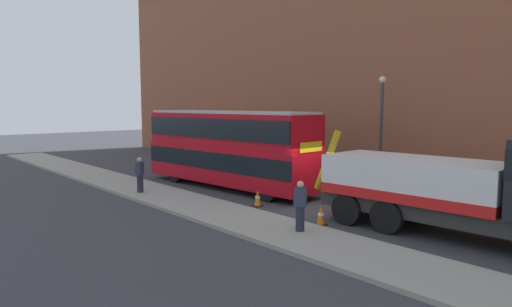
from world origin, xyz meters
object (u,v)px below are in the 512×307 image
(pedestrian_onlooker, at_px, (140,175))
(traffic_cone_midway, at_px, (321,216))
(double_decker_bus, at_px, (228,146))
(recovery_tow_truck, at_px, (467,187))
(pedestrian_bystander, at_px, (300,207))
(traffic_cone_near_bus, at_px, (258,199))
(street_lamp, at_px, (381,123))

(pedestrian_onlooker, xyz_separation_m, traffic_cone_midway, (9.35, 2.40, -0.64))
(double_decker_bus, bearing_deg, recovery_tow_truck, -3.49)
(pedestrian_bystander, relative_size, traffic_cone_midway, 2.38)
(recovery_tow_truck, xyz_separation_m, pedestrian_bystander, (-3.92, -3.65, -0.77))
(pedestrian_bystander, bearing_deg, pedestrian_onlooker, 65.67)
(pedestrian_onlooker, distance_m, traffic_cone_midway, 9.67)
(traffic_cone_near_bus, distance_m, street_lamp, 8.15)
(traffic_cone_midway, bearing_deg, traffic_cone_near_bus, 175.65)
(double_decker_bus, bearing_deg, pedestrian_bystander, -26.61)
(recovery_tow_truck, bearing_deg, street_lamp, 137.07)
(pedestrian_bystander, xyz_separation_m, street_lamp, (-2.89, 9.22, 2.49))
(street_lamp, bearing_deg, double_decker_bus, -135.18)
(recovery_tow_truck, height_order, double_decker_bus, double_decker_bus)
(recovery_tow_truck, relative_size, pedestrian_onlooker, 5.97)
(traffic_cone_midway, distance_m, street_lamp, 8.68)
(double_decker_bus, height_order, traffic_cone_near_bus, double_decker_bus)
(double_decker_bus, xyz_separation_m, traffic_cone_midway, (8.15, -2.09, -1.89))
(traffic_cone_near_bus, distance_m, traffic_cone_midway, 3.80)
(street_lamp, bearing_deg, pedestrian_onlooker, -124.09)
(pedestrian_onlooker, bearing_deg, double_decker_bus, 44.80)
(double_decker_bus, distance_m, street_lamp, 8.05)
(traffic_cone_midway, relative_size, street_lamp, 0.12)
(recovery_tow_truck, relative_size, traffic_cone_midway, 14.18)
(double_decker_bus, xyz_separation_m, street_lamp, (5.64, 5.61, 1.24))
(pedestrian_bystander, xyz_separation_m, traffic_cone_midway, (-0.38, 1.52, -0.64))
(traffic_cone_midway, bearing_deg, double_decker_bus, 165.60)
(pedestrian_onlooker, height_order, traffic_cone_near_bus, pedestrian_onlooker)
(pedestrian_onlooker, bearing_deg, street_lamp, 25.57)
(double_decker_bus, relative_size, traffic_cone_midway, 15.49)
(pedestrian_onlooker, xyz_separation_m, street_lamp, (6.83, 10.10, 2.49))
(recovery_tow_truck, height_order, pedestrian_bystander, recovery_tow_truck)
(traffic_cone_midway, bearing_deg, pedestrian_bystander, -76.09)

